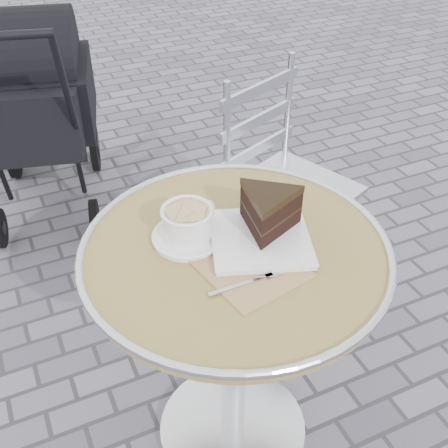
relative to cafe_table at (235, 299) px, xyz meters
name	(u,v)px	position (x,y,z in m)	size (l,w,h in m)	color
ground	(232,430)	(0.00, 0.00, -0.57)	(80.00, 80.00, 0.00)	slate
cafe_table	(235,299)	(0.00, 0.00, 0.00)	(0.72, 0.72, 0.74)	silver
cappuccino_set	(188,226)	(-0.08, 0.08, 0.20)	(0.19, 0.16, 0.08)	white
cake_plate_set	(266,218)	(0.08, 0.01, 0.22)	(0.34, 0.33, 0.12)	tan
bistro_chair	(273,161)	(0.43, 0.59, -0.04)	(0.50, 0.50, 0.85)	silver
baby_stroller	(38,112)	(-0.24, 1.51, -0.12)	(0.65, 1.02, 0.98)	black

